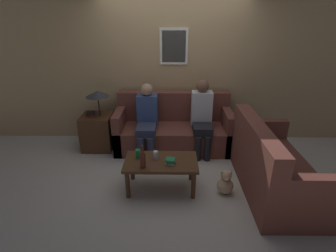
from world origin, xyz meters
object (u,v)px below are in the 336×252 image
at_px(couch_side, 271,168).
at_px(person_left, 147,118).
at_px(person_right, 202,115).
at_px(coffee_table, 161,165).
at_px(drinking_glass, 156,155).
at_px(teddy_bear, 225,183).
at_px(couch_main, 173,130).
at_px(wine_bottle, 143,159).

xyz_separation_m(couch_side, person_left, (-1.73, 1.06, 0.30)).
distance_m(person_left, person_right, 0.92).
distance_m(coffee_table, drinking_glass, 0.15).
distance_m(couch_side, drinking_glass, 1.54).
xyz_separation_m(coffee_table, drinking_glass, (-0.07, 0.05, 0.12)).
bearing_deg(couch_side, drinking_glass, 87.74).
height_order(couch_side, person_left, person_left).
bearing_deg(teddy_bear, couch_main, 117.02).
bearing_deg(couch_main, person_left, -156.53).
distance_m(couch_main, person_right, 0.60).
bearing_deg(teddy_bear, coffee_table, 173.41).
bearing_deg(person_left, couch_main, 23.47).
bearing_deg(drinking_glass, couch_side, -2.26).
xyz_separation_m(wine_bottle, person_left, (-0.05, 1.21, 0.08)).
relative_size(wine_bottle, teddy_bear, 0.90).
distance_m(couch_main, wine_bottle, 1.47).
distance_m(coffee_table, person_left, 1.12).
relative_size(couch_main, drinking_glass, 18.32).
distance_m(couch_side, wine_bottle, 1.70).
relative_size(coffee_table, teddy_bear, 2.82).
height_order(wine_bottle, person_right, person_right).
xyz_separation_m(drinking_glass, teddy_bear, (0.93, -0.15, -0.34)).
relative_size(couch_side, person_left, 1.42).
bearing_deg(couch_main, person_right, -18.66).
relative_size(wine_bottle, person_left, 0.26).
bearing_deg(coffee_table, couch_side, -0.22).
bearing_deg(drinking_glass, person_right, 55.15).
relative_size(couch_main, person_right, 1.61).
bearing_deg(couch_side, person_left, 58.60).
height_order(couch_side, teddy_bear, couch_side).
distance_m(drinking_glass, person_left, 1.02).
xyz_separation_m(couch_side, wine_bottle, (-1.68, -0.15, 0.22)).
distance_m(coffee_table, person_right, 1.29).
bearing_deg(couch_main, wine_bottle, -105.55).
bearing_deg(coffee_table, person_left, 104.45).
xyz_separation_m(wine_bottle, person_right, (0.86, 1.24, 0.11)).
xyz_separation_m(drinking_glass, person_right, (0.72, 1.03, 0.18)).
bearing_deg(wine_bottle, teddy_bear, 3.12).
bearing_deg(couch_side, person_right, 36.86).
height_order(couch_main, couch_side, same).
bearing_deg(wine_bottle, couch_side, 5.16).
bearing_deg(drinking_glass, teddy_bear, -9.40).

